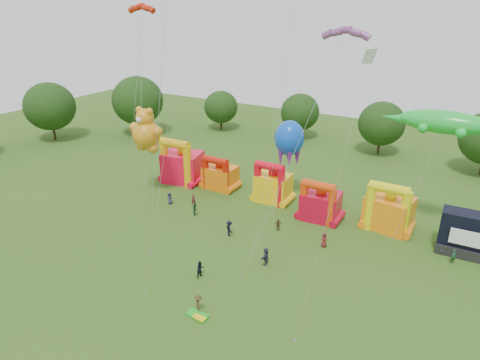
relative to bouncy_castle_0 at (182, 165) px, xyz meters
The scene contains 24 objects.
ground 31.90m from the bouncy_castle_0, 61.79° to the right, with size 160.00×160.00×0.00m, color #335919.
tree_ring 30.88m from the bouncy_castle_0, 63.21° to the right, with size 125.28×127.40×12.07m.
bouncy_castle_0 is the anchor object (origin of this frame).
bouncy_castle_1 6.49m from the bouncy_castle_0, ahead, with size 4.56×3.67×5.23m.
bouncy_castle_2 15.19m from the bouncy_castle_0, ahead, with size 4.74×3.86×6.04m.
bouncy_castle_3 22.85m from the bouncy_castle_0, ahead, with size 4.94×4.07×5.61m.
bouncy_castle_4 30.87m from the bouncy_castle_0, ahead, with size 5.79×4.92×6.42m.
stage_trailer 40.55m from the bouncy_castle_0, ahead, with size 7.67×3.14×4.94m.
teddy_bear_kite 9.18m from the bouncy_castle_0, 96.55° to the right, with size 5.46×3.88×12.99m.
gecko_kite 34.48m from the bouncy_castle_0, ahead, with size 12.62×7.89×15.02m.
octopus_kite 17.31m from the bouncy_castle_0, ahead, with size 4.02×8.20×11.38m.
parafoil_kites 22.94m from the bouncy_castle_0, 35.52° to the right, with size 28.75×11.86×29.80m.
diamond_kites 25.92m from the bouncy_castle_0, 37.25° to the right, with size 28.25×19.58×42.02m.
folded_kite_bundle 31.52m from the bouncy_castle_0, 50.26° to the right, with size 2.05×1.19×0.31m.
spectator_0 8.29m from the bouncy_castle_0, 64.77° to the right, with size 0.83×0.54×1.69m, color #262640.
spectator_1 8.92m from the bouncy_castle_0, 42.46° to the right, with size 0.57×0.37×1.55m, color #591920.
spectator_2 11.99m from the bouncy_castle_0, 44.48° to the right, with size 0.81×0.63×1.66m, color #163822.
spectator_3 18.50m from the bouncy_castle_0, 35.10° to the right, with size 1.24×0.71×1.92m, color black.
spectator_4 20.75m from the bouncy_castle_0, 18.56° to the right, with size 0.95×0.39×1.62m, color #48351C.
spectator_5 25.61m from the bouncy_castle_0, 32.55° to the right, with size 1.79×0.57×1.94m, color #282943.
spectator_6 26.74m from the bouncy_castle_0, 15.86° to the right, with size 0.87×0.57×1.79m, color maroon.
spectator_7 38.97m from the bouncy_castle_0, ahead, with size 0.61×0.40×1.67m, color #183D24.
spectator_8 25.57m from the bouncy_castle_0, 48.57° to the right, with size 0.89×0.69×1.83m, color black.
spectator_9 30.83m from the bouncy_castle_0, 50.01° to the right, with size 1.15×0.66×1.79m, color #3F3219.
Camera 1 is at (23.53, -20.47, 25.97)m, focal length 32.00 mm.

